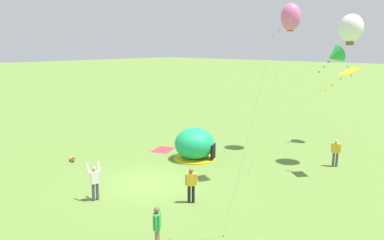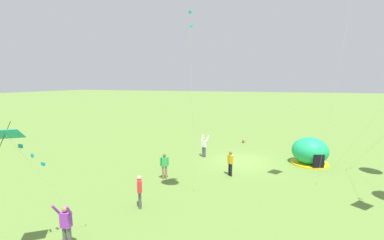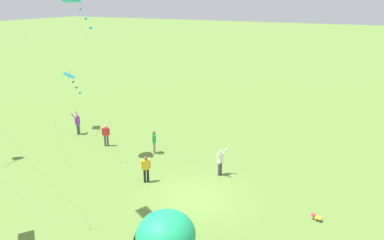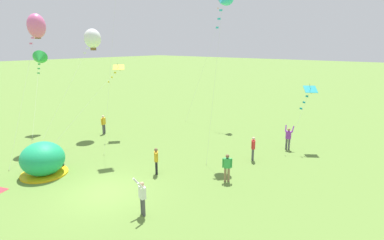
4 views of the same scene
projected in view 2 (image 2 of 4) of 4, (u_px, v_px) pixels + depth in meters
The scene contains 10 objects.
ground_plane at pixel (242, 161), 20.70m from camera, with size 300.00×300.00×0.00m, color olive.
popup_tent at pixel (310, 151), 19.98m from camera, with size 2.81×2.81×2.10m.
picnic_blanket at pixel (306, 153), 23.04m from camera, with size 1.70×1.30×0.01m, color #CC333D.
toddler_crawling at pixel (244, 141), 27.10m from camera, with size 0.28×0.55×0.32m.
person_near_tent at pixel (204, 146), 21.78m from camera, with size 0.70×0.59×1.89m.
person_watching_sky at pixel (140, 190), 12.95m from camera, with size 0.40×0.51×1.72m.
person_strolling at pixel (164, 165), 16.86m from camera, with size 0.49×0.42×1.72m.
person_center_field at pixel (230, 162), 17.41m from camera, with size 0.45×0.44×1.72m.
person_arms_raised at pixel (66, 224), 9.75m from camera, with size 0.68×0.54×1.89m.
kite_teal at pixel (11, 139), 8.47m from camera, with size 1.24×3.40×5.09m.
Camera 2 is at (-2.47, 20.24, 6.36)m, focal length 24.00 mm.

